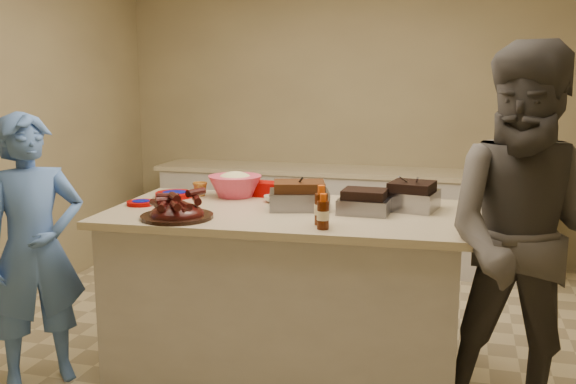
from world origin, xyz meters
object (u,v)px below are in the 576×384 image
(island, at_px, (286,366))
(guest_blue, at_px, (43,379))
(coleslaw_bowl, at_px, (235,197))
(bbq_bottle_a, at_px, (323,229))
(roasting_pan, at_px, (411,209))
(bbq_bottle_b, at_px, (321,225))
(mustard_bottle, at_px, (277,201))
(rib_platter, at_px, (177,218))
(plastic_cup, at_px, (200,196))

(island, bearing_deg, guest_blue, -160.78)
(coleslaw_bowl, bearing_deg, bbq_bottle_a, -44.36)
(island, relative_size, bbq_bottle_a, 11.21)
(roasting_pan, xyz_separation_m, bbq_bottle_b, (-0.43, -0.52, -0.00))
(roasting_pan, relative_size, mustard_bottle, 2.33)
(island, height_order, coleslaw_bowl, coleslaw_bowl)
(bbq_bottle_a, xyz_separation_m, mustard_bottle, (-0.43, 0.64, 0.00))
(coleslaw_bowl, height_order, mustard_bottle, coleslaw_bowl)
(island, height_order, bbq_bottle_b, bbq_bottle_b)
(island, distance_m, rib_platter, 1.17)
(mustard_bottle, bearing_deg, bbq_bottle_a, -56.17)
(bbq_bottle_a, height_order, mustard_bottle, bbq_bottle_a)
(island, relative_size, plastic_cup, 21.40)
(island, bearing_deg, rib_platter, -147.97)
(bbq_bottle_a, bearing_deg, bbq_bottle_b, 107.82)
(roasting_pan, height_order, bbq_bottle_b, bbq_bottle_b)
(rib_platter, relative_size, plastic_cup, 4.16)
(bbq_bottle_b, xyz_separation_m, guest_blue, (-1.61, -0.23, -0.98))
(guest_blue, bearing_deg, plastic_cup, 5.96)
(island, bearing_deg, coleslaw_bowl, 140.14)
(bbq_bottle_b, height_order, mustard_bottle, bbq_bottle_b)
(mustard_bottle, bearing_deg, plastic_cup, 174.47)
(bbq_bottle_b, xyz_separation_m, mustard_bottle, (-0.40, 0.55, 0.00))
(roasting_pan, bearing_deg, bbq_bottle_b, -118.78)
(mustard_bottle, bearing_deg, guest_blue, -147.03)
(bbq_bottle_a, bearing_deg, guest_blue, -175.12)
(bbq_bottle_b, relative_size, guest_blue, 0.13)
(island, relative_size, mustard_bottle, 17.10)
(bbq_bottle_a, xyz_separation_m, plastic_cup, (-0.97, 0.69, 0.00))
(roasting_pan, bearing_deg, mustard_bottle, -171.20)
(rib_platter, relative_size, bbq_bottle_a, 2.18)
(bbq_bottle_a, xyz_separation_m, bbq_bottle_b, (-0.03, 0.09, 0.00))
(coleslaw_bowl, distance_m, guest_blue, 1.58)
(island, xyz_separation_m, bbq_bottle_a, (0.31, -0.40, 0.98))
(rib_platter, xyz_separation_m, coleslaw_bowl, (0.09, 0.69, 0.00))
(rib_platter, distance_m, mustard_bottle, 0.73)
(rib_platter, bearing_deg, roasting_pan, 25.39)
(island, relative_size, coleslaw_bowl, 5.97)
(guest_blue, bearing_deg, roasting_pan, -25.14)
(coleslaw_bowl, xyz_separation_m, guest_blue, (-0.90, -0.86, -0.98))
(island, height_order, plastic_cup, plastic_cup)
(island, distance_m, guest_blue, 1.43)
(rib_platter, distance_m, plastic_cup, 0.68)
(island, relative_size, roasting_pan, 7.33)
(rib_platter, xyz_separation_m, roasting_pan, (1.23, 0.58, 0.00))
(mustard_bottle, height_order, plastic_cup, mustard_bottle)
(bbq_bottle_a, distance_m, guest_blue, 1.91)
(plastic_cup, bearing_deg, mustard_bottle, -5.53)
(bbq_bottle_b, height_order, guest_blue, bbq_bottle_b)
(rib_platter, xyz_separation_m, guest_blue, (-0.81, -0.17, -0.98))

